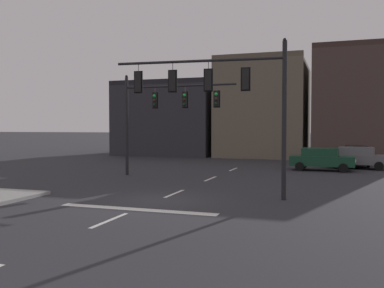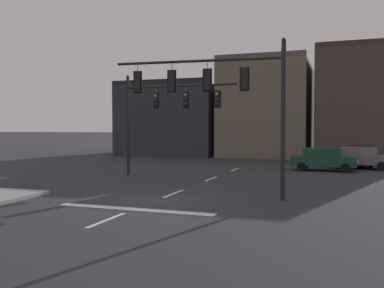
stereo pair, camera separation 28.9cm
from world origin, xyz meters
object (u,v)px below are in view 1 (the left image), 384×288
Objects in this scene: car_lot_middle at (356,155)px; car_lot_farside at (358,157)px; signal_mast_far_side at (161,108)px; car_lot_nearside at (322,159)px; signal_mast_near_side at (223,91)px.

car_lot_farside is (0.04, -2.77, 0.00)m from car_lot_middle.
signal_mast_far_side is 12.26m from car_lot_nearside.
signal_mast_far_side is 17.31m from car_lot_middle.
signal_mast_near_side is 1.66× the size of car_lot_farside.
car_lot_middle is (11.94, 12.05, -3.46)m from signal_mast_far_side.
signal_mast_near_side is at bearing -48.77° from signal_mast_far_side.
signal_mast_near_side is 8.67m from signal_mast_far_side.
car_lot_farside is at bearing 37.76° from signal_mast_far_side.
car_lot_middle is 0.97× the size of car_lot_farside.
car_lot_middle is at bearing 90.77° from car_lot_farside.
signal_mast_far_side reaches higher than car_lot_farside.
signal_mast_far_side is 1.61× the size of car_lot_farside.
car_lot_nearside is at bearing 36.30° from signal_mast_far_side.
signal_mast_near_side reaches higher than signal_mast_far_side.
signal_mast_near_side is 17.42m from car_lot_farside.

